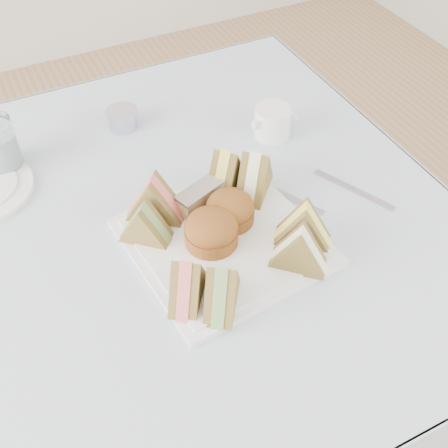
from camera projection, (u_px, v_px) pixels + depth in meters
name	position (u px, v px, depth m)	size (l,w,h in m)	color
floor	(187.00, 409.00, 1.54)	(4.00, 4.00, 0.00)	#9E7751
table	(179.00, 336.00, 1.28)	(0.90, 0.90, 0.74)	brown
tablecloth	(168.00, 222.00, 1.01)	(1.02, 1.02, 0.01)	silver
serving_plate	(224.00, 242.00, 0.96)	(0.30, 0.30, 0.01)	white
sandwich_fl_a	(187.00, 279.00, 0.85)	(0.10, 0.04, 0.08)	olive
sandwich_fl_b	(222.00, 286.00, 0.84)	(0.10, 0.04, 0.09)	olive
sandwich_fr_a	(304.00, 223.00, 0.93)	(0.10, 0.04, 0.09)	olive
sandwich_fr_b	(300.00, 247.00, 0.89)	(0.09, 0.04, 0.08)	olive
sandwich_bl_a	(145.00, 222.00, 0.93)	(0.09, 0.04, 0.08)	olive
sandwich_bl_b	(154.00, 197.00, 0.96)	(0.10, 0.05, 0.09)	olive
sandwich_br_a	(255.00, 173.00, 1.01)	(0.10, 0.05, 0.09)	olive
sandwich_br_b	(226.00, 169.00, 1.02)	(0.10, 0.05, 0.09)	olive
scone_left	(211.00, 230.00, 0.93)	(0.09, 0.09, 0.06)	brown
scone_right	(230.00, 209.00, 0.97)	(0.09, 0.09, 0.06)	brown
pastry_slice	(199.00, 198.00, 1.00)	(0.09, 0.04, 0.04)	#CEB976
tea_strainer	(123.00, 120.00, 1.19)	(0.07, 0.07, 0.04)	silver
knife	(353.00, 190.00, 1.06)	(0.01, 0.17, 0.00)	silver
fork	(279.00, 192.00, 1.06)	(0.01, 0.19, 0.00)	silver
creamer_jug	(272.00, 122.00, 1.16)	(0.07, 0.07, 0.07)	white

